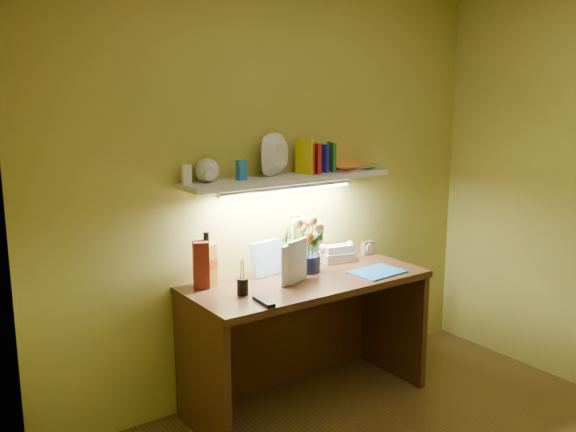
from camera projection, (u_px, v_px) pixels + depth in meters
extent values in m
cube|color=#3E2510|center=(307.00, 341.00, 3.70)|extent=(1.40, 0.60, 0.75)
cube|color=silver|center=(368.00, 248.00, 4.13)|extent=(0.08, 0.04, 0.08)
cube|color=maroon|center=(201.00, 265.00, 3.44)|extent=(0.11, 0.11, 0.26)
cylinder|color=black|center=(243.00, 281.00, 3.34)|extent=(0.06, 0.06, 0.15)
cube|color=black|center=(264.00, 301.00, 3.22)|extent=(0.06, 0.17, 0.02)
cube|color=blue|center=(377.00, 272.00, 3.74)|extent=(0.31, 0.24, 0.01)
imported|color=white|center=(282.00, 268.00, 3.44)|extent=(0.16, 0.10, 0.23)
imported|color=silver|center=(288.00, 264.00, 3.47)|extent=(0.17, 0.07, 0.24)
cube|color=silver|center=(289.00, 179.00, 3.65)|extent=(1.30, 0.25, 0.03)
imported|color=silver|center=(210.00, 174.00, 3.36)|extent=(0.16, 0.16, 0.10)
imported|color=silver|center=(210.00, 176.00, 3.35)|extent=(0.10, 0.10, 0.08)
imported|color=silver|center=(282.00, 171.00, 3.62)|extent=(0.32, 0.32, 0.06)
cube|color=silver|center=(186.00, 174.00, 3.34)|extent=(0.05, 0.04, 0.10)
cube|color=blue|center=(241.00, 170.00, 3.48)|extent=(0.05, 0.04, 0.11)
cube|color=#A41B18|center=(309.00, 158.00, 3.72)|extent=(0.05, 0.13, 0.18)
cube|color=#CEC612|center=(305.00, 156.00, 3.70)|extent=(0.05, 0.13, 0.21)
cube|color=#1A23B7|center=(320.00, 158.00, 3.80)|extent=(0.05, 0.12, 0.17)
cube|color=#1E702B|center=(332.00, 157.00, 3.81)|extent=(0.06, 0.11, 0.17)
cube|color=#A41B18|center=(316.00, 158.00, 3.75)|extent=(0.06, 0.13, 0.18)
cube|color=#CF5083|center=(345.00, 168.00, 3.93)|extent=(0.38, 0.33, 0.01)
cube|color=#54B74E|center=(349.00, 166.00, 3.95)|extent=(0.33, 0.24, 0.01)
cube|color=orange|center=(346.00, 164.00, 3.92)|extent=(0.34, 0.28, 0.01)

